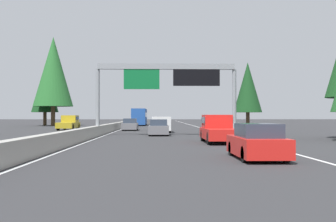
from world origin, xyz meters
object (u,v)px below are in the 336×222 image
minivan_far_center (161,124)px  oncoming_near (69,123)px  pickup_far_right (218,129)px  sedan_near_right (130,125)px  conifer_left_mid (53,72)px  conifer_left_far (45,89)px  sedan_far_left (257,142)px  sedan_mid_center (159,128)px  sign_gantry_overhead (168,78)px  bus_mid_right (140,116)px  conifer_right_mid (248,87)px

minivan_far_center → oncoming_near: (8.62, 11.77, -0.04)m
pickup_far_right → sedan_near_right: size_ratio=1.27×
oncoming_near → conifer_left_mid: 23.22m
conifer_left_far → sedan_near_right: bearing=-146.4°
sedan_far_left → sedan_mid_center: bearing=11.0°
sedan_far_left → oncoming_near: 39.43m
sign_gantry_overhead → bus_mid_right: sign_gantry_overhead is taller
sedan_far_left → sedan_mid_center: 21.27m
pickup_far_right → conifer_left_mid: size_ratio=0.35×
sedan_near_right → bus_mid_right: bus_mid_right is taller
pickup_far_right → minivan_far_center: (16.97, 3.67, 0.04)m
bus_mid_right → minivan_far_center: (-33.70, -3.83, -0.77)m
sedan_mid_center → conifer_right_mid: (31.67, -15.18, 5.92)m
conifer_left_mid → conifer_left_far: bearing=32.3°
sedan_far_left → conifer_left_mid: conifer_left_mid is taller
pickup_far_right → conifer_right_mid: size_ratio=0.52×
pickup_far_right → sedan_near_right: bearing=17.8°
bus_mid_right → sedan_mid_center: bearing=-175.0°
minivan_far_center → conifer_left_mid: size_ratio=0.32×
bus_mid_right → conifer_right_mid: size_ratio=1.06×
pickup_far_right → bus_mid_right: size_ratio=0.49×
oncoming_near → conifer_right_mid: 31.74m
pickup_far_right → conifer_right_mid: 43.73m
oncoming_near → conifer_left_mid: (20.31, 7.15, 8.71)m
sign_gantry_overhead → conifer_left_mid: 41.57m
sedan_near_right → conifer_right_mid: size_ratio=0.40×
oncoming_near → sedan_mid_center: bearing=36.7°
pickup_far_right → sign_gantry_overhead: bearing=18.2°
sedan_far_left → oncoming_near: bearing=23.2°
pickup_far_right → sedan_mid_center: size_ratio=1.27×
conifer_left_far → oncoming_near: bearing=-158.3°
sedan_mid_center → minivan_far_center: bearing=-2.7°
sign_gantry_overhead → bus_mid_right: (41.22, 4.39, -3.44)m
sign_gantry_overhead → conifer_left_far: conifer_left_far is taller
conifer_left_far → conifer_right_mid: bearing=-102.4°
sedan_far_left → conifer_left_mid: bearing=21.8°
sign_gantry_overhead → minivan_far_center: sign_gantry_overhead is taller
bus_mid_right → sedan_mid_center: size_ratio=2.61×
oncoming_near → conifer_right_mid: bearing=121.5°
sedan_far_left → sedan_near_right: same height
oncoming_near → conifer_left_far: bearing=-158.3°
sign_gantry_overhead → sedan_mid_center: 4.63m
sedan_far_left → conifer_left_mid: size_ratio=0.28×
sedan_near_right → conifer_left_mid: bearing=33.8°
sedan_mid_center → pickup_far_right: bearing=-158.7°
pickup_far_right → sedan_near_right: (23.30, 7.46, -0.23)m
sedan_far_left → bus_mid_right: size_ratio=0.38×
minivan_far_center → oncoming_near: bearing=53.8°
bus_mid_right → oncoming_near: 26.33m
sedan_near_right → minivan_far_center: bearing=-149.1°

